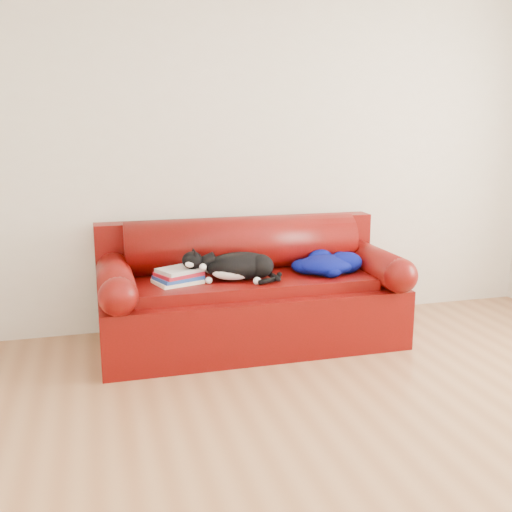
{
  "coord_description": "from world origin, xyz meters",
  "views": [
    {
      "loc": [
        -1.36,
        -2.45,
        1.55
      ],
      "look_at": [
        -0.31,
        1.35,
        0.67
      ],
      "focal_mm": 42.0,
      "sensor_mm": 36.0,
      "label": 1
    }
  ],
  "objects_px": {
    "book_stack": "(179,276)",
    "blanket": "(327,263)",
    "sofa_base": "(251,311)",
    "cat": "(238,267)"
  },
  "relations": [
    {
      "from": "book_stack",
      "to": "blanket",
      "type": "bearing_deg",
      "value": 0.21
    },
    {
      "from": "sofa_base",
      "to": "cat",
      "type": "bearing_deg",
      "value": -139.65
    },
    {
      "from": "book_stack",
      "to": "blanket",
      "type": "xyz_separation_m",
      "value": [
        1.06,
        0.0,
        0.02
      ]
    },
    {
      "from": "sofa_base",
      "to": "blanket",
      "type": "relative_size",
      "value": 3.7
    },
    {
      "from": "sofa_base",
      "to": "book_stack",
      "type": "xyz_separation_m",
      "value": [
        -0.52,
        -0.07,
        0.31
      ]
    },
    {
      "from": "blanket",
      "to": "sofa_base",
      "type": "bearing_deg",
      "value": 173.26
    },
    {
      "from": "sofa_base",
      "to": "book_stack",
      "type": "relative_size",
      "value": 6.04
    },
    {
      "from": "book_stack",
      "to": "blanket",
      "type": "relative_size",
      "value": 0.61
    },
    {
      "from": "sofa_base",
      "to": "cat",
      "type": "relative_size",
      "value": 3.34
    },
    {
      "from": "sofa_base",
      "to": "blanket",
      "type": "bearing_deg",
      "value": -6.74
    }
  ]
}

